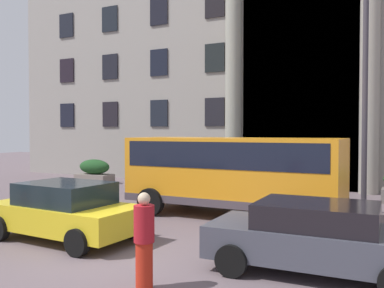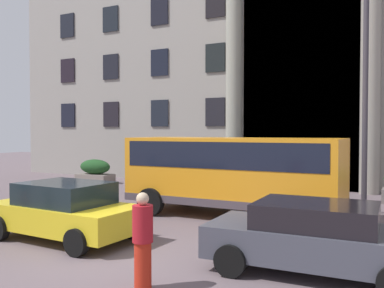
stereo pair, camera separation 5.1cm
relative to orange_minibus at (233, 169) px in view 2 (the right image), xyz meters
name	(u,v)px [view 2 (the right image)]	position (x,y,z in m)	size (l,w,h in m)	color
ground_plane	(111,262)	(-0.61, -5.50, -1.59)	(80.00, 64.00, 0.12)	#64555A
office_building_facade	(302,31)	(-0.61, 11.97, 6.98)	(33.97, 9.66, 17.02)	gray
orange_minibus	(233,169)	(0.00, 0.00, 0.00)	(6.84, 2.63, 2.53)	orange
hedge_planter_far_west	(95,172)	(-9.71, 4.71, -0.92)	(1.94, 1.00, 1.26)	slate
hedge_planter_east	(197,176)	(-3.67, 4.70, -0.84)	(1.62, 0.71, 1.43)	slate
hedge_planter_far_east	(272,179)	(-0.11, 4.68, -0.80)	(1.93, 0.96, 1.50)	gray
parked_compact_extra	(65,210)	(-2.67, -4.71, -0.79)	(4.05, 2.24, 1.45)	gold
white_taxi_kerbside	(316,237)	(3.49, -4.41, -0.82)	(4.20, 2.14, 1.37)	#424550
motorcycle_far_end	(80,202)	(-4.40, -2.26, -1.07)	(2.02, 0.71, 0.89)	black
pedestrian_man_crossing	(143,241)	(1.00, -6.65, -0.68)	(0.36, 0.36, 1.69)	red
lamppost_plaza_centre	(366,62)	(3.72, 2.36, 3.49)	(0.40, 0.40, 8.75)	#3A363E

